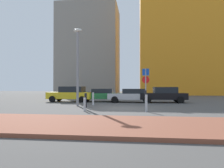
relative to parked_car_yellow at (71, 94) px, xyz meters
The scene contains 15 objects.
ground_plane 8.51m from the parked_car_yellow, 46.65° to the right, with size 120.00×120.00×0.00m, color #4C4947.
sidewalk_brick 14.34m from the parked_car_yellow, 66.06° to the right, with size 40.00×4.37×0.14m, color brown.
parked_car_yellow is the anchor object (origin of this frame).
parked_car_green 3.15m from the parked_car_yellow, 11.24° to the left, with size 4.54×2.15×1.35m.
parked_car_silver 6.32m from the parked_car_yellow, ahead, with size 4.51×2.03×1.36m.
parked_car_black 9.47m from the parked_car_yellow, ahead, with size 4.63×2.16×1.54m.
parking_sign_post 8.61m from the parked_car_yellow, 27.12° to the right, with size 0.60×0.12×3.07m.
parking_meter 9.64m from the parked_car_yellow, 38.99° to the right, with size 0.18×0.14×1.31m.
street_lamp 5.87m from the parked_car_yellow, 65.58° to the right, with size 0.70×0.36×6.32m.
traffic_bollard_near 10.91m from the parked_car_yellow, 46.58° to the right, with size 0.14×0.14×1.07m, color #B7B7BC.
traffic_bollard_mid 6.50m from the parked_car_yellow, 62.01° to the right, with size 0.18×0.18×1.08m, color black.
traffic_bollard_far 4.77m from the parked_car_yellow, 48.47° to the right, with size 0.16×0.16×1.09m, color #B7B7BC.
traffic_bollard_edge 8.89m from the parked_car_yellow, 66.18° to the right, with size 0.14×0.14×0.86m, color #B7B7BC.
building_colorful_midrise 32.56m from the parked_car_yellow, 55.77° to the left, with size 19.65×14.80×23.31m, color orange.
building_under_construction 30.54m from the parked_car_yellow, 99.38° to the left, with size 13.84×10.62×20.77m, color gray.
Camera 1 is at (1.17, -15.10, 1.55)m, focal length 33.77 mm.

